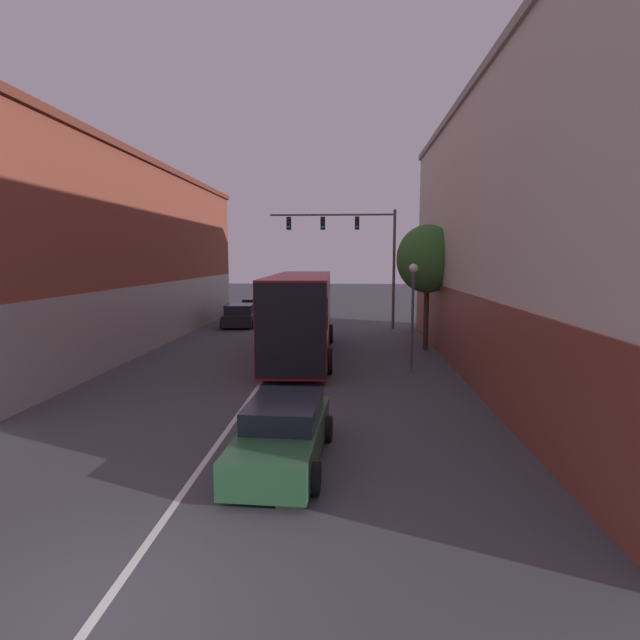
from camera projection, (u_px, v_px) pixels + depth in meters
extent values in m
plane|color=#424247|center=(96.00, 616.00, 6.31)|extent=(160.00, 160.00, 0.00)
cube|color=silver|center=(274.00, 364.00, 21.20)|extent=(0.14, 42.07, 0.01)
cube|color=brown|center=(86.00, 255.00, 25.63)|extent=(7.76, 28.90, 9.30)
cube|color=#9E998E|center=(161.00, 314.00, 25.78)|extent=(0.24, 28.32, 3.20)
cube|color=brown|center=(81.00, 164.00, 25.07)|extent=(8.07, 29.19, 0.30)
cube|color=beige|center=(550.00, 234.00, 18.42)|extent=(6.11, 25.67, 10.74)
cube|color=brown|center=(464.00, 334.00, 19.07)|extent=(0.24, 25.16, 3.20)
cube|color=gray|center=(558.00, 86.00, 17.77)|extent=(6.36, 25.93, 0.30)
cube|color=maroon|center=(301.00, 313.00, 22.69)|extent=(2.87, 11.30, 3.50)
cube|color=black|center=(301.00, 300.00, 22.62)|extent=(2.91, 11.07, 1.12)
cube|color=beige|center=(301.00, 319.00, 22.73)|extent=(2.90, 11.19, 0.35)
cube|color=black|center=(290.00, 331.00, 17.15)|extent=(2.48, 0.14, 3.36)
cylinder|color=black|center=(281.00, 334.00, 26.37)|extent=(0.33, 1.01, 1.00)
cylinder|color=black|center=(330.00, 334.00, 26.29)|extent=(0.33, 1.01, 1.00)
cylinder|color=black|center=(262.00, 361.00, 19.46)|extent=(0.33, 1.01, 1.00)
cylinder|color=black|center=(328.00, 361.00, 19.39)|extent=(0.33, 1.01, 1.00)
cube|color=#285633|center=(283.00, 439.00, 10.96)|extent=(1.86, 4.60, 0.71)
cube|color=black|center=(285.00, 410.00, 11.15)|extent=(1.63, 2.42, 0.47)
cylinder|color=black|center=(259.00, 426.00, 12.46)|extent=(0.25, 0.64, 0.63)
cylinder|color=black|center=(327.00, 429.00, 12.28)|extent=(0.25, 0.64, 0.63)
cylinder|color=black|center=(226.00, 474.00, 9.69)|extent=(0.25, 0.64, 0.63)
cylinder|color=black|center=(314.00, 479.00, 9.51)|extent=(0.25, 0.64, 0.63)
cube|color=black|center=(257.00, 310.00, 38.13)|extent=(1.87, 4.21, 0.71)
cube|color=black|center=(256.00, 302.00, 37.85)|extent=(1.71, 2.19, 0.54)
cylinder|color=black|center=(248.00, 311.00, 39.50)|extent=(0.22, 0.60, 0.60)
cylinder|color=black|center=(272.00, 311.00, 39.40)|extent=(0.22, 0.60, 0.60)
cylinder|color=black|center=(241.00, 315.00, 36.92)|extent=(0.22, 0.60, 0.60)
cylinder|color=black|center=(266.00, 315.00, 36.82)|extent=(0.22, 0.60, 0.60)
cube|color=black|center=(240.00, 318.00, 33.07)|extent=(2.44, 4.75, 0.71)
cube|color=black|center=(239.00, 309.00, 32.76)|extent=(2.02, 2.56, 0.58)
cylinder|color=black|center=(227.00, 319.00, 34.43)|extent=(0.29, 0.58, 0.56)
cylinder|color=black|center=(256.00, 319.00, 34.55)|extent=(0.29, 0.58, 0.56)
cylinder|color=black|center=(222.00, 324.00, 31.64)|extent=(0.29, 0.58, 0.56)
cylinder|color=black|center=(253.00, 324.00, 31.76)|extent=(0.29, 0.58, 0.56)
cylinder|color=#514C47|center=(394.00, 270.00, 31.31)|extent=(0.18, 0.18, 7.45)
cylinder|color=#514C47|center=(332.00, 215.00, 31.11)|extent=(7.79, 0.12, 0.12)
cube|color=black|center=(357.00, 223.00, 31.09)|extent=(0.28, 0.24, 0.80)
sphere|color=black|center=(357.00, 219.00, 30.91)|extent=(0.18, 0.18, 0.18)
sphere|color=black|center=(357.00, 223.00, 30.94)|extent=(0.18, 0.18, 0.18)
sphere|color=green|center=(357.00, 227.00, 30.97)|extent=(0.18, 0.18, 0.18)
cube|color=black|center=(323.00, 223.00, 31.21)|extent=(0.28, 0.24, 0.80)
sphere|color=black|center=(323.00, 219.00, 31.03)|extent=(0.18, 0.18, 0.18)
sphere|color=black|center=(323.00, 223.00, 31.06)|extent=(0.18, 0.18, 0.18)
sphere|color=green|center=(323.00, 227.00, 31.09)|extent=(0.18, 0.18, 0.18)
cube|color=black|center=(289.00, 223.00, 31.34)|extent=(0.28, 0.24, 0.80)
sphere|color=black|center=(289.00, 219.00, 31.16)|extent=(0.18, 0.18, 0.18)
sphere|color=black|center=(289.00, 223.00, 31.19)|extent=(0.18, 0.18, 0.18)
sphere|color=green|center=(289.00, 227.00, 31.22)|extent=(0.18, 0.18, 0.18)
cone|color=#47474C|center=(411.00, 370.00, 19.66)|extent=(0.26, 0.26, 0.20)
cylinder|color=#47474C|center=(412.00, 322.00, 19.42)|extent=(0.10, 0.10, 3.97)
sphere|color=#EFE5CC|center=(414.00, 268.00, 19.16)|extent=(0.35, 0.35, 0.35)
cylinder|color=#3D2D1E|center=(426.00, 318.00, 24.29)|extent=(0.25, 0.25, 3.17)
ellipsoid|color=#38702D|center=(428.00, 259.00, 23.93)|extent=(2.97, 2.67, 3.27)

